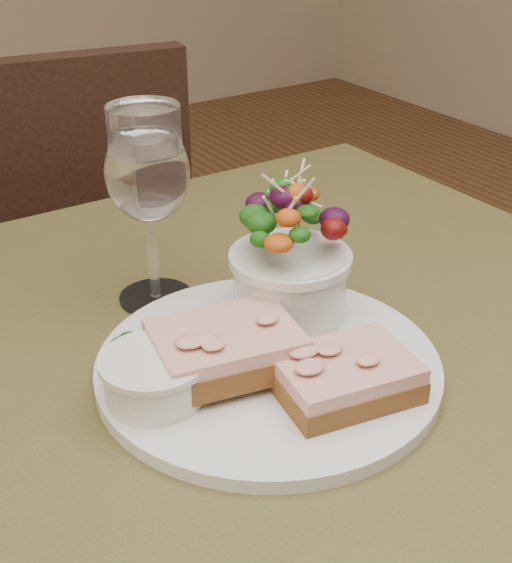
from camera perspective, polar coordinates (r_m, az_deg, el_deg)
cafe_table at (r=0.73m, az=1.57°, el=-12.01°), size 0.80×0.80×0.75m
chair_far at (r=1.46m, az=-14.44°, el=-6.99°), size 0.48×0.48×0.90m
dinner_plate at (r=0.65m, az=0.88°, el=-6.16°), size 0.28×0.28×0.01m
sandwich_front at (r=0.60m, az=6.48°, el=-6.86°), size 0.11×0.09×0.03m
sandwich_back at (r=0.62m, az=-2.22°, el=-4.84°), size 0.13×0.10×0.03m
ramekin at (r=0.60m, az=-7.42°, el=-6.81°), size 0.08×0.08×0.04m
salad_bowl at (r=0.68m, az=2.53°, el=1.96°), size 0.10×0.10×0.13m
garnish at (r=0.65m, az=-8.79°, el=-4.78°), size 0.05×0.04×0.02m
wine_glass at (r=0.71m, az=-7.88°, el=7.44°), size 0.08×0.08×0.18m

